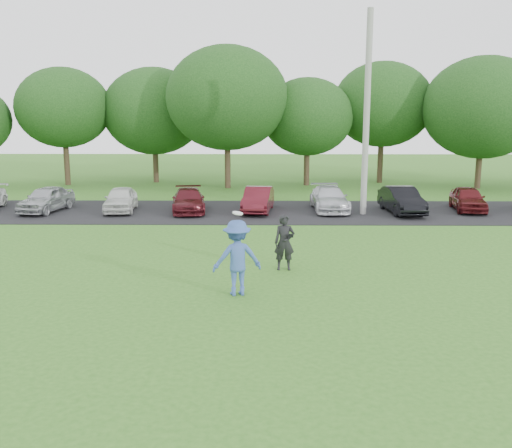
# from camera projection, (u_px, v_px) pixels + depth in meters

# --- Properties ---
(ground) EXTENTS (100.00, 100.00, 0.00)m
(ground) POSITION_uv_depth(u_px,v_px,m) (254.00, 302.00, 14.37)
(ground) COLOR #2F651C
(ground) RESTS_ON ground
(parking_lot) EXTENTS (32.00, 6.50, 0.03)m
(parking_lot) POSITION_uv_depth(u_px,v_px,m) (259.00, 212.00, 27.11)
(parking_lot) COLOR black
(parking_lot) RESTS_ON ground
(utility_pole) EXTENTS (0.28, 0.28, 9.12)m
(utility_pole) POSITION_uv_depth(u_px,v_px,m) (367.00, 115.00, 25.52)
(utility_pole) COLOR #9C9B97
(utility_pole) RESTS_ON ground
(frisbee_player) EXTENTS (1.41, 1.01, 2.23)m
(frisbee_player) POSITION_uv_depth(u_px,v_px,m) (237.00, 258.00, 14.75)
(frisbee_player) COLOR #3B59A6
(frisbee_player) RESTS_ON ground
(camera_bystander) EXTENTS (0.63, 0.44, 1.69)m
(camera_bystander) POSITION_uv_depth(u_px,v_px,m) (284.00, 242.00, 17.10)
(camera_bystander) COLOR black
(camera_bystander) RESTS_ON ground
(parked_cars) EXTENTS (28.24, 4.52, 1.21)m
(parked_cars) POSITION_uv_depth(u_px,v_px,m) (248.00, 199.00, 26.99)
(parked_cars) COLOR silver
(parked_cars) RESTS_ON parking_lot
(tree_row) EXTENTS (42.39, 9.85, 8.64)m
(tree_row) POSITION_uv_depth(u_px,v_px,m) (284.00, 108.00, 35.71)
(tree_row) COLOR #38281C
(tree_row) RESTS_ON ground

